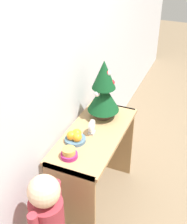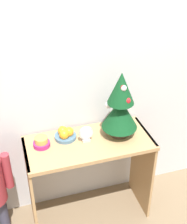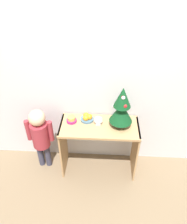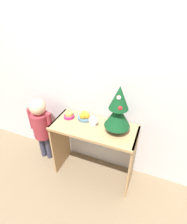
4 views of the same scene
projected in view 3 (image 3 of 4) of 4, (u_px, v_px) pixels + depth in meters
The scene contains 8 objects.
ground_plane at pixel (98, 180), 2.90m from camera, with size 12.00×12.00×0.00m, color #7A664C.
back_wall at pixel (101, 80), 2.52m from camera, with size 7.00×0.05×2.50m, color silver.
console_table at pixel (99, 138), 2.72m from camera, with size 0.95×0.44×0.77m.
mini_tree at pixel (122, 108), 2.45m from camera, with size 0.27×0.27×0.52m.
fruit_bowl at pixel (87, 118), 2.66m from camera, with size 0.16×0.16×0.09m.
singing_bowl at pixel (72, 120), 2.64m from camera, with size 0.12×0.12×0.07m.
desk_clock at pixel (98, 121), 2.58m from camera, with size 0.11×0.04×0.13m.
child_figure at pixel (40, 133), 2.76m from camera, with size 0.35×0.22×0.95m.
Camera 3 is at (0.04, -1.75, 2.48)m, focal length 35.00 mm.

